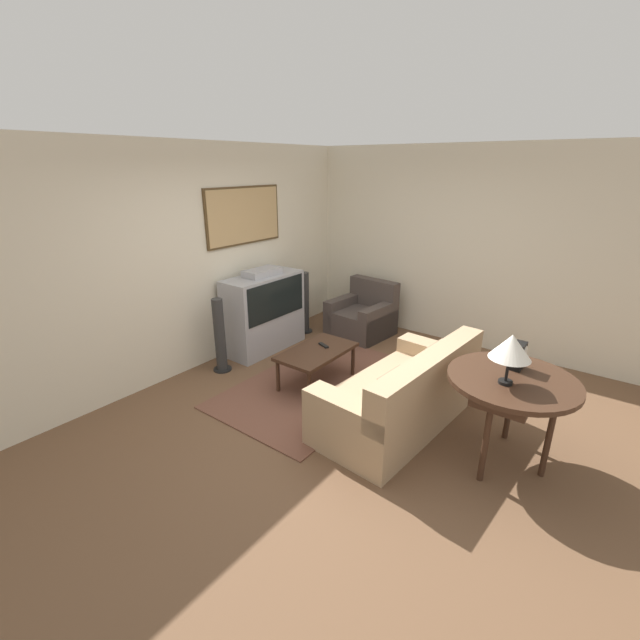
% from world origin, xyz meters
% --- Properties ---
extents(ground_plane, '(12.00, 12.00, 0.00)m').
position_xyz_m(ground_plane, '(0.00, 0.00, 0.00)').
color(ground_plane, brown).
extents(wall_back, '(12.00, 0.10, 2.70)m').
position_xyz_m(wall_back, '(0.01, 2.13, 1.36)').
color(wall_back, beige).
rests_on(wall_back, ground_plane).
extents(wall_right, '(0.06, 12.00, 2.70)m').
position_xyz_m(wall_right, '(2.63, 0.00, 1.35)').
color(wall_right, beige).
rests_on(wall_right, ground_plane).
extents(area_rug, '(2.43, 1.47, 0.01)m').
position_xyz_m(area_rug, '(0.35, 0.57, 0.01)').
color(area_rug, brown).
rests_on(area_rug, ground_plane).
extents(tv, '(1.15, 0.49, 1.14)m').
position_xyz_m(tv, '(0.74, 1.80, 0.54)').
color(tv, '#9E9EA3').
rests_on(tv, ground_plane).
extents(couch, '(1.87, 1.01, 0.82)m').
position_xyz_m(couch, '(0.23, -0.57, 0.30)').
color(couch, tan).
rests_on(couch, ground_plane).
extents(armchair, '(0.88, 0.87, 0.80)m').
position_xyz_m(armchair, '(2.01, 1.00, 0.27)').
color(armchair, '#473D38').
rests_on(armchair, ground_plane).
extents(coffee_table, '(0.95, 0.55, 0.43)m').
position_xyz_m(coffee_table, '(0.36, 0.60, 0.38)').
color(coffee_table, '#3D2619').
rests_on(coffee_table, ground_plane).
extents(console_table, '(1.04, 1.04, 0.80)m').
position_xyz_m(console_table, '(0.24, -1.53, 0.73)').
color(console_table, '#3D2619').
rests_on(console_table, ground_plane).
extents(table_lamp, '(0.32, 0.32, 0.42)m').
position_xyz_m(table_lamp, '(0.10, -1.50, 1.12)').
color(table_lamp, black).
rests_on(table_lamp, console_table).
extents(mantel_clock, '(0.15, 0.10, 0.23)m').
position_xyz_m(mantel_clock, '(0.44, -1.50, 0.92)').
color(mantel_clock, black).
rests_on(mantel_clock, console_table).
extents(remote, '(0.10, 0.17, 0.02)m').
position_xyz_m(remote, '(0.50, 0.60, 0.44)').
color(remote, black).
rests_on(remote, coffee_table).
extents(speaker_tower_left, '(0.23, 0.23, 0.93)m').
position_xyz_m(speaker_tower_left, '(-0.08, 1.76, 0.44)').
color(speaker_tower_left, black).
rests_on(speaker_tower_left, ground_plane).
extents(speaker_tower_right, '(0.23, 0.23, 0.93)m').
position_xyz_m(speaker_tower_right, '(1.56, 1.76, 0.44)').
color(speaker_tower_right, black).
rests_on(speaker_tower_right, ground_plane).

